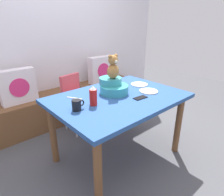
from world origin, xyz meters
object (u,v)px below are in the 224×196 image
at_px(dining_table, 118,105).
at_px(teddy_bear, 113,67).
at_px(book_stack, 72,86).
at_px(ketchup_bottle, 93,96).
at_px(dinner_plate_near, 139,84).
at_px(pillow_floral_right, 101,70).
at_px(dinner_plate_far, 149,91).
at_px(coffee_mug, 77,105).
at_px(highchair, 77,95).
at_px(cell_phone, 140,98).
at_px(pillow_floral_left, 18,86).
at_px(infant_seat_teal, 113,86).

distance_m(dining_table, teddy_bear, 0.39).
distance_m(book_stack, ketchup_bottle, 1.37).
height_order(teddy_bear, dinner_plate_near, teddy_bear).
height_order(book_stack, dinner_plate_near, dinner_plate_near).
bearing_deg(pillow_floral_right, dinner_plate_far, -106.32).
height_order(pillow_floral_right, teddy_bear, teddy_bear).
height_order(book_stack, coffee_mug, coffee_mug).
height_order(teddy_bear, ketchup_bottle, teddy_bear).
height_order(teddy_bear, dinner_plate_far, teddy_bear).
height_order(ketchup_bottle, coffee_mug, ketchup_bottle).
relative_size(highchair, teddy_bear, 3.16).
distance_m(pillow_floral_right, book_stack, 0.59).
bearing_deg(highchair, pillow_floral_right, 29.24).
bearing_deg(dinner_plate_near, ketchup_bottle, -171.81).
bearing_deg(cell_phone, book_stack, 3.04).
xyz_separation_m(pillow_floral_left, dining_table, (0.62, -1.21, -0.04)).
bearing_deg(dinner_plate_near, cell_phone, -137.63).
bearing_deg(dining_table, pillow_floral_left, 117.25).
distance_m(pillow_floral_right, teddy_bear, 1.35).
bearing_deg(book_stack, coffee_mug, -118.21).
relative_size(pillow_floral_left, highchair, 0.56).
distance_m(dinner_plate_near, dinner_plate_far, 0.25).
relative_size(dinner_plate_near, cell_phone, 1.39).
bearing_deg(infant_seat_teal, ketchup_bottle, -161.14).
relative_size(teddy_bear, dinner_plate_near, 1.25).
xyz_separation_m(dining_table, teddy_bear, (0.02, 0.11, 0.38)).
relative_size(highchair, ketchup_bottle, 4.27).
relative_size(highchair, dinner_plate_near, 3.95).
bearing_deg(ketchup_bottle, pillow_floral_left, 103.95).
bearing_deg(book_stack, pillow_floral_left, -178.48).
height_order(infant_seat_teal, teddy_bear, teddy_bear).
relative_size(pillow_floral_right, book_stack, 2.20).
xyz_separation_m(teddy_bear, dinner_plate_near, (0.42, -0.01, -0.27)).
bearing_deg(ketchup_bottle, book_stack, 68.51).
height_order(pillow_floral_right, book_stack, pillow_floral_right).
relative_size(ketchup_bottle, cell_phone, 1.28).
bearing_deg(cell_phone, pillow_floral_left, 32.91).
relative_size(teddy_bear, dinner_plate_far, 1.25).
bearing_deg(teddy_bear, dining_table, -102.40).
relative_size(dinner_plate_near, dinner_plate_far, 1.00).
xyz_separation_m(dining_table, ketchup_bottle, (-0.32, -0.01, 0.18)).
bearing_deg(ketchup_bottle, infant_seat_teal, 18.86).
relative_size(highchair, dinner_plate_far, 3.95).
height_order(teddy_bear, coffee_mug, teddy_bear).
distance_m(coffee_mug, dinner_plate_far, 0.84).
relative_size(highchair, cell_phone, 5.49).
xyz_separation_m(pillow_floral_right, cell_phone, (-0.60, -1.39, 0.06)).
height_order(highchair, dinner_plate_far, highchair).
bearing_deg(pillow_floral_left, coffee_mug, -83.89).
xyz_separation_m(highchair, ketchup_bottle, (-0.31, -0.80, 0.31)).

